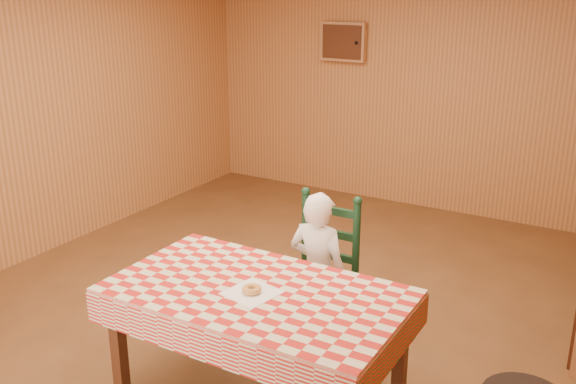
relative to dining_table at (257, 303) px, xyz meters
The scene contains 7 objects.
ground 1.21m from the dining_table, 116.24° to the left, with size 6.00×6.00×0.00m, color brown.
cabin_walls 1.88m from the dining_table, 107.24° to the left, with size 5.10×6.05×2.65m.
dining_table is the anchor object (origin of this frame).
ladder_chair 0.81m from the dining_table, 90.00° to the left, with size 0.44×0.40×1.08m.
seated_child 0.74m from the dining_table, 90.00° to the left, with size 0.41×0.27×1.12m, color white.
napkin 0.10m from the dining_table, 90.00° to the right, with size 0.26×0.26×0.00m, color white.
donut 0.12m from the dining_table, 90.00° to the right, with size 0.11×0.11×0.04m, color #C88D48.
Camera 1 is at (2.20, -3.56, 2.40)m, focal length 40.00 mm.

